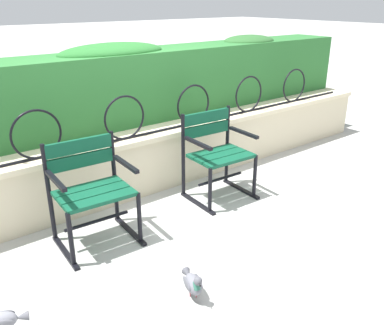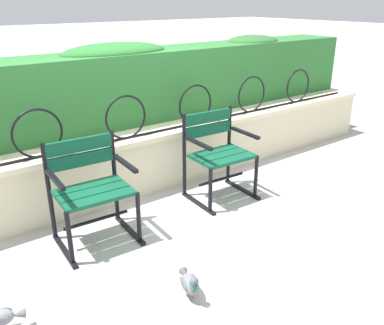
{
  "view_description": "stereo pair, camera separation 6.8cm",
  "coord_description": "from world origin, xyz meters",
  "px_view_note": "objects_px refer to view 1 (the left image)",
  "views": [
    {
      "loc": [
        -1.96,
        -2.38,
        1.84
      ],
      "look_at": [
        0.0,
        0.13,
        0.55
      ],
      "focal_mm": 38.29,
      "sensor_mm": 36.0,
      "label": 1
    },
    {
      "loc": [
        -1.91,
        -2.42,
        1.84
      ],
      "look_at": [
        0.0,
        0.13,
        0.55
      ],
      "focal_mm": 38.29,
      "sensor_mm": 36.0,
      "label": 2
    }
  ],
  "objects_px": {
    "park_chair_right": "(216,152)",
    "pigeon_far_side": "(1,320)",
    "pigeon_near_chairs": "(193,283)",
    "park_chair_left": "(90,188)"
  },
  "relations": [
    {
      "from": "park_chair_left",
      "to": "pigeon_far_side",
      "type": "bearing_deg",
      "value": -144.44
    },
    {
      "from": "park_chair_right",
      "to": "pigeon_far_side",
      "type": "height_order",
      "value": "park_chair_right"
    },
    {
      "from": "pigeon_near_chairs",
      "to": "pigeon_far_side",
      "type": "height_order",
      "value": "same"
    },
    {
      "from": "park_chair_left",
      "to": "park_chair_right",
      "type": "bearing_deg",
      "value": 0.3
    },
    {
      "from": "pigeon_far_side",
      "to": "pigeon_near_chairs",
      "type": "bearing_deg",
      "value": -21.11
    },
    {
      "from": "pigeon_far_side",
      "to": "park_chair_left",
      "type": "bearing_deg",
      "value": 35.56
    },
    {
      "from": "pigeon_near_chairs",
      "to": "pigeon_far_side",
      "type": "bearing_deg",
      "value": 158.89
    },
    {
      "from": "park_chair_right",
      "to": "pigeon_far_side",
      "type": "xyz_separation_m",
      "value": [
        -2.2,
        -0.64,
        -0.35
      ]
    },
    {
      "from": "park_chair_right",
      "to": "pigeon_far_side",
      "type": "bearing_deg",
      "value": -163.74
    },
    {
      "from": "park_chair_left",
      "to": "pigeon_near_chairs",
      "type": "height_order",
      "value": "park_chair_left"
    }
  ]
}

